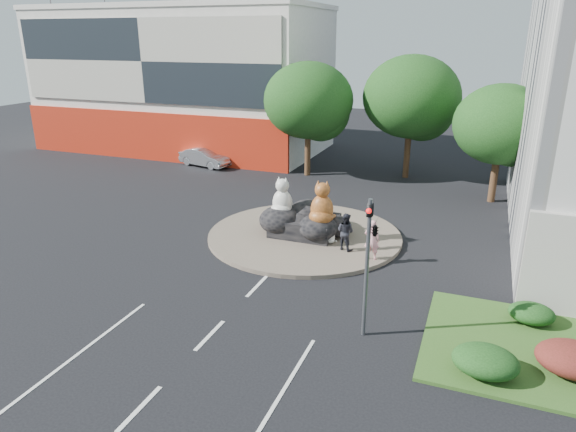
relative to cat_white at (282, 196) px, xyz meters
name	(u,v)px	position (x,y,z in m)	size (l,w,h in m)	color
ground	(210,335)	(1.19, -9.87, -2.13)	(120.00, 120.00, 0.00)	black
roundabout_island	(305,235)	(1.19, 0.13, -2.03)	(10.00, 10.00, 0.20)	brown
rock_plinth	(305,225)	(1.19, 0.13, -1.48)	(3.20, 2.60, 0.90)	black
shophouse_block	(184,79)	(-16.82, 18.04, 4.06)	(25.20, 12.30, 17.40)	silver
tree_left	(309,104)	(-2.74, 12.19, 3.12)	(6.46, 6.46, 8.27)	#382314
tree_mid	(412,101)	(4.26, 14.19, 3.43)	(6.84, 6.84, 8.76)	#382314
tree_right	(502,128)	(10.26, 10.19, 2.50)	(5.70, 5.70, 7.30)	#382314
hedge_near_green	(485,361)	(10.19, -8.87, -1.56)	(2.00, 1.60, 0.90)	#133511
hedge_red	(573,359)	(12.69, -7.87, -1.51)	(2.20, 1.76, 0.99)	#461C12
hedge_back_green	(532,313)	(11.69, -5.07, -1.65)	(1.60, 1.28, 0.72)	#133511
traffic_light	(371,239)	(6.28, -7.88, 1.49)	(0.44, 1.24, 5.00)	#595B60
cat_white	(282,196)	(0.00, 0.00, 0.00)	(1.23, 1.07, 2.05)	beige
cat_tabby	(322,202)	(2.27, -0.40, 0.07)	(1.32, 1.14, 2.19)	#C48228
kitten_calico	(273,227)	(-0.17, -0.84, -1.41)	(0.62, 0.54, 1.03)	silver
kitten_white	(331,235)	(2.81, -0.61, -1.49)	(0.52, 0.45, 0.87)	silver
pedestrian_pink	(372,240)	(5.11, -1.82, -0.98)	(0.69, 0.45, 1.89)	pink
pedestrian_dark	(345,232)	(3.69, -1.16, -1.01)	(0.89, 0.69, 1.83)	black
parked_car	(205,157)	(-11.38, 11.75, -1.40)	(1.54, 4.42, 1.46)	#A7AAAF
litter_bin	(476,361)	(9.93, -8.76, -1.69)	(0.56, 0.56, 0.64)	black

